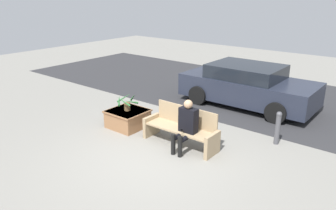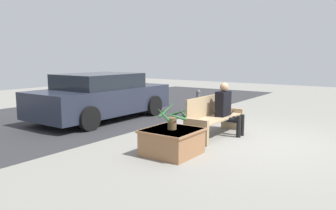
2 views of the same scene
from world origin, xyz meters
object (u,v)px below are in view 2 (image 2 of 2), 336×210
Objects in this scene: bench at (213,118)px; bollard_post at (198,103)px; person_seated at (226,107)px; planter_box at (172,141)px; potted_plant at (173,118)px; parked_car at (101,96)px.

bollard_post is at bearing 38.46° from bench.
person_seated is 2.07m from planter_box.
bench is at bearing -141.54° from bollard_post.
planter_box is at bearing 89.72° from potted_plant.
parked_car is 5.05× the size of bollard_post.
parked_car is (-0.32, 3.77, 0.01)m from person_seated.
bench reaches higher than bollard_post.
potted_plant is at bearing 176.60° from person_seated.
planter_box is (-2.02, 0.14, -0.39)m from person_seated.
potted_plant is (-1.76, -0.08, 0.27)m from bench.
bollard_post is (1.84, -2.15, -0.23)m from parked_car.
parked_car is at bearing 64.83° from planter_box.
potted_plant is at bearing -177.45° from bench.
bench is 1.76m from planter_box.
bollard_post is at bearing 22.71° from planter_box.
person_seated is 2.03× the size of potted_plant.
person_seated is at bearing -133.22° from bollard_post.
bench is 2.28m from bollard_post.
planter_box is at bearing -115.17° from parked_car.
planter_box is (-1.76, -0.06, -0.16)m from bench.
person_seated is 0.29× the size of parked_car.
parked_car reaches higher than bench.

